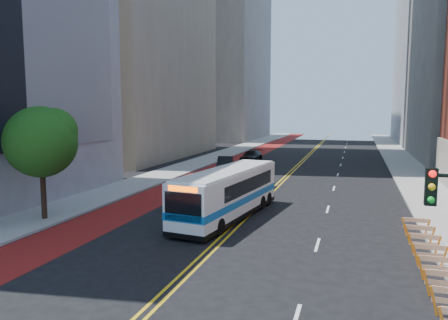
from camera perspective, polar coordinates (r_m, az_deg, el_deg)
The scene contains 13 objects.
ground at distance 17.97m, azimuth -5.67°, elevation -15.21°, with size 160.00×160.00×0.00m, color black.
sidewalk_left at distance 49.42m, azimuth -5.20°, elevation -0.97°, with size 4.00×140.00×0.15m, color gray.
sidewalk_right at distance 46.18m, azimuth 23.61°, elevation -2.06°, with size 4.00×140.00×0.15m, color gray.
bus_lane_paint at distance 48.11m, azimuth -0.89°, elevation -1.24°, with size 3.60×140.00×0.01m, color maroon.
center_line_inner at distance 46.34m, azimuth 8.48°, elevation -1.63°, with size 0.14×140.00×0.01m, color gold.
center_line_outer at distance 46.29m, azimuth 8.92°, elevation -1.65°, with size 0.14×140.00×0.01m, color gold.
lane_dashes at distance 53.81m, azimuth 14.99°, elevation -0.62°, with size 0.14×98.20×0.01m.
construction_barriers at distance 19.99m, azimuth 25.62°, elevation -11.50°, with size 1.42×10.91×1.00m.
street_tree at distance 27.83m, azimuth -22.67°, elevation 2.54°, with size 4.20×4.20×6.70m.
transit_bus at distance 26.85m, azimuth 0.61°, elevation -4.25°, with size 3.87×11.24×3.03m.
car_a at distance 41.72m, azimuth 0.62°, elevation -1.45°, with size 1.77×4.40×1.50m, color black.
car_b at distance 47.07m, azimuth 0.17°, elevation -0.48°, with size 1.62×4.66×1.53m, color black.
car_c at distance 54.87m, azimuth 3.60°, elevation 0.48°, with size 2.00×4.91×1.43m, color black.
Camera 1 is at (6.45, -15.36, 6.72)m, focal length 35.00 mm.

